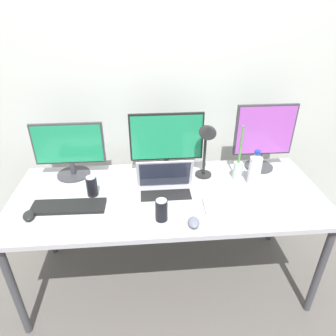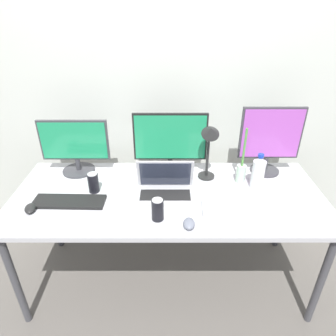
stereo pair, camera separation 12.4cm
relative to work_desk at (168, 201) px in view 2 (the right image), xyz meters
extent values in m
plane|color=#5B5651|center=(0.00, 0.00, -0.68)|extent=(16.00, 16.00, 0.00)
cube|color=silver|center=(0.00, 0.59, 0.62)|extent=(7.00, 0.08, 2.60)
cylinder|color=#424247|center=(-0.89, -0.34, -0.33)|extent=(0.04, 0.04, 0.71)
cylinder|color=#424247|center=(0.89, -0.34, -0.33)|extent=(0.04, 0.04, 0.71)
cylinder|color=#424247|center=(-0.89, 0.34, -0.33)|extent=(0.04, 0.04, 0.71)
cylinder|color=#424247|center=(0.89, 0.34, -0.33)|extent=(0.04, 0.04, 0.71)
cube|color=#B7B7BC|center=(0.00, 0.00, 0.04)|extent=(1.90, 0.79, 0.03)
cylinder|color=#38383D|center=(-0.62, 0.28, 0.06)|extent=(0.22, 0.22, 0.01)
cylinder|color=#38383D|center=(-0.62, 0.28, 0.11)|extent=(0.03, 0.03, 0.08)
cube|color=#38383D|center=(-0.62, 0.28, 0.29)|extent=(0.45, 0.02, 0.28)
cube|color=#1E8C59|center=(-0.62, 0.27, 0.29)|extent=(0.43, 0.01, 0.25)
cylinder|color=black|center=(0.01, 0.29, 0.06)|extent=(0.17, 0.17, 0.01)
cylinder|color=black|center=(0.01, 0.29, 0.11)|extent=(0.03, 0.03, 0.08)
cube|color=black|center=(0.01, 0.29, 0.31)|extent=(0.49, 0.02, 0.33)
cube|color=#1E8C59|center=(0.01, 0.28, 0.31)|extent=(0.46, 0.01, 0.30)
cylinder|color=#38383D|center=(0.67, 0.28, 0.06)|extent=(0.20, 0.20, 0.01)
cylinder|color=#38383D|center=(0.67, 0.28, 0.12)|extent=(0.03, 0.03, 0.10)
cube|color=#38383D|center=(0.67, 0.28, 0.34)|extent=(0.40, 0.02, 0.35)
cube|color=#A54CB2|center=(0.67, 0.26, 0.34)|extent=(0.38, 0.01, 0.33)
cube|color=#B7B7BC|center=(-0.02, -0.03, 0.07)|extent=(0.34, 0.21, 0.02)
cube|color=black|center=(-0.02, -0.05, 0.08)|extent=(0.30, 0.11, 0.00)
cube|color=#B7B7BC|center=(-0.02, 0.04, 0.17)|extent=(0.34, 0.07, 0.20)
cube|color=#232838|center=(-0.02, 0.03, 0.17)|extent=(0.31, 0.06, 0.18)
cube|color=#B2B2B7|center=(0.39, -0.17, 0.07)|extent=(0.40, 0.16, 0.02)
cube|color=black|center=(-0.58, -0.10, 0.07)|extent=(0.42, 0.14, 0.02)
ellipsoid|color=black|center=(-0.78, -0.17, 0.07)|extent=(0.09, 0.11, 0.03)
ellipsoid|color=slate|center=(0.11, -0.31, 0.07)|extent=(0.07, 0.09, 0.04)
cylinder|color=silver|center=(0.56, 0.07, 0.15)|extent=(0.08, 0.08, 0.18)
cone|color=silver|center=(0.56, 0.07, 0.26)|extent=(0.07, 0.07, 0.03)
cylinder|color=#1938B2|center=(0.56, 0.07, 0.28)|extent=(0.04, 0.04, 0.02)
cylinder|color=black|center=(-0.06, -0.24, 0.12)|extent=(0.07, 0.07, 0.12)
cylinder|color=silver|center=(-0.06, -0.24, 0.18)|extent=(0.06, 0.06, 0.00)
cylinder|color=black|center=(-0.46, 0.03, 0.12)|extent=(0.07, 0.07, 0.12)
cylinder|color=silver|center=(-0.46, 0.03, 0.18)|extent=(0.06, 0.06, 0.00)
cylinder|color=#B2D1B7|center=(0.47, 0.14, 0.12)|extent=(0.06, 0.06, 0.12)
cylinder|color=#519342|center=(0.47, 0.14, 0.30)|extent=(0.01, 0.01, 0.25)
cylinder|color=black|center=(0.26, 0.20, 0.06)|extent=(0.11, 0.11, 0.01)
cylinder|color=black|center=(0.26, 0.20, 0.22)|extent=(0.02, 0.02, 0.31)
cone|color=black|center=(0.26, 0.14, 0.41)|extent=(0.11, 0.12, 0.11)
camera|label=1|loc=(-0.13, -1.52, 1.09)|focal=32.00mm
camera|label=2|loc=(0.00, -1.53, 1.09)|focal=32.00mm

